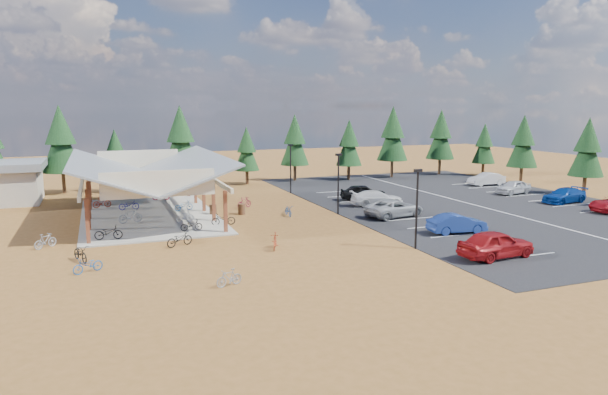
# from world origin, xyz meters

# --- Properties ---
(ground) EXTENTS (140.00, 140.00, 0.00)m
(ground) POSITION_xyz_m (0.00, 0.00, 0.00)
(ground) COLOR brown
(ground) RESTS_ON ground
(asphalt_lot) EXTENTS (27.00, 44.00, 0.04)m
(asphalt_lot) POSITION_xyz_m (18.50, 3.00, 0.02)
(asphalt_lot) COLOR black
(asphalt_lot) RESTS_ON ground
(concrete_pad) EXTENTS (10.60, 18.60, 0.10)m
(concrete_pad) POSITION_xyz_m (-10.00, 7.00, 0.05)
(concrete_pad) COLOR gray
(concrete_pad) RESTS_ON ground
(bike_pavilion) EXTENTS (11.65, 19.40, 4.97)m
(bike_pavilion) POSITION_xyz_m (-10.00, 7.00, 3.82)
(bike_pavilion) COLOR brown
(bike_pavilion) RESTS_ON concrete_pad
(lamp_post_0) EXTENTS (0.50, 0.25, 5.14)m
(lamp_post_0) POSITION_xyz_m (5.00, -10.00, 2.98)
(lamp_post_0) COLOR black
(lamp_post_0) RESTS_ON ground
(lamp_post_1) EXTENTS (0.50, 0.25, 5.14)m
(lamp_post_1) POSITION_xyz_m (5.00, 2.00, 2.98)
(lamp_post_1) COLOR black
(lamp_post_1) RESTS_ON ground
(lamp_post_2) EXTENTS (0.50, 0.25, 5.14)m
(lamp_post_2) POSITION_xyz_m (5.00, 14.00, 2.98)
(lamp_post_2) COLOR black
(lamp_post_2) RESTS_ON ground
(trash_bin_0) EXTENTS (0.60, 0.60, 0.90)m
(trash_bin_0) POSITION_xyz_m (-4.94, 5.42, 0.45)
(trash_bin_0) COLOR #4E301B
(trash_bin_0) RESTS_ON ground
(trash_bin_1) EXTENTS (0.60, 0.60, 0.90)m
(trash_bin_1) POSITION_xyz_m (-2.62, 4.85, 0.45)
(trash_bin_1) COLOR #4E301B
(trash_bin_1) RESTS_ON ground
(pine_1) EXTENTS (3.94, 3.94, 9.19)m
(pine_1) POSITION_xyz_m (-17.21, 22.49, 5.61)
(pine_1) COLOR #382314
(pine_1) RESTS_ON ground
(pine_2) EXTENTS (2.86, 2.86, 6.67)m
(pine_2) POSITION_xyz_m (-11.98, 21.33, 4.07)
(pine_2) COLOR #382314
(pine_2) RESTS_ON ground
(pine_3) EXTENTS (3.93, 3.93, 9.16)m
(pine_3) POSITION_xyz_m (-5.07, 21.95, 5.59)
(pine_3) COLOR #382314
(pine_3) RESTS_ON ground
(pine_4) EXTENTS (2.87, 2.87, 6.69)m
(pine_4) POSITION_xyz_m (2.48, 22.16, 4.08)
(pine_4) COLOR #382314
(pine_4) RESTS_ON ground
(pine_5) EXTENTS (3.47, 3.47, 8.08)m
(pine_5) POSITION_xyz_m (8.67, 22.85, 4.93)
(pine_5) COLOR #382314
(pine_5) RESTS_ON ground
(pine_6) EXTENTS (3.19, 3.19, 7.44)m
(pine_6) POSITION_xyz_m (15.18, 21.25, 4.54)
(pine_6) COLOR #382314
(pine_6) RESTS_ON ground
(pine_7) EXTENTS (3.88, 3.88, 9.04)m
(pine_7) POSITION_xyz_m (21.47, 21.60, 5.52)
(pine_7) COLOR #382314
(pine_7) RESTS_ON ground
(pine_8) EXTENTS (3.70, 3.70, 8.61)m
(pine_8) POSITION_xyz_m (28.96, 21.97, 5.26)
(pine_8) COLOR #382314
(pine_8) RESTS_ON ground
(pine_11) EXTENTS (3.41, 3.41, 7.94)m
(pine_11) POSITION_xyz_m (33.04, 2.38, 4.85)
(pine_11) COLOR #382314
(pine_11) RESTS_ON ground
(pine_12) EXTENTS (3.46, 3.46, 8.06)m
(pine_12) POSITION_xyz_m (32.91, 11.25, 4.92)
(pine_12) COLOR #382314
(pine_12) RESTS_ON ground
(pine_13) EXTENTS (2.93, 2.93, 6.82)m
(pine_13) POSITION_xyz_m (33.47, 18.74, 4.16)
(pine_13) COLOR #382314
(pine_13) RESTS_ON ground
(bike_0) EXTENTS (1.88, 0.85, 0.96)m
(bike_0) POSITION_xyz_m (-13.34, -0.80, 0.58)
(bike_0) COLOR black
(bike_0) RESTS_ON concrete_pad
(bike_1) EXTENTS (1.90, 0.92, 1.10)m
(bike_1) POSITION_xyz_m (-11.64, 4.17, 0.65)
(bike_1) COLOR #919399
(bike_1) RESTS_ON concrete_pad
(bike_2) EXTENTS (1.72, 0.67, 0.89)m
(bike_2) POSITION_xyz_m (-11.43, 9.82, 0.54)
(bike_2) COLOR navy
(bike_2) RESTS_ON concrete_pad
(bike_3) EXTENTS (1.65, 0.78, 0.95)m
(bike_3) POSITION_xyz_m (-13.61, 11.74, 0.58)
(bike_3) COLOR maroon
(bike_3) RESTS_ON concrete_pad
(bike_4) EXTENTS (1.58, 0.61, 0.82)m
(bike_4) POSITION_xyz_m (-7.65, -0.15, 0.51)
(bike_4) COLOR black
(bike_4) RESTS_ON concrete_pad
(bike_5) EXTENTS (1.55, 0.85, 0.90)m
(bike_5) POSITION_xyz_m (-7.66, 2.89, 0.55)
(bike_5) COLOR #919298
(bike_5) RESTS_ON concrete_pad
(bike_6) EXTENTS (1.75, 1.01, 0.87)m
(bike_6) POSITION_xyz_m (-7.02, 7.79, 0.54)
(bike_6) COLOR #214D85
(bike_6) RESTS_ON concrete_pad
(bike_7) EXTENTS (1.71, 0.72, 1.00)m
(bike_7) POSITION_xyz_m (-8.27, 13.95, 0.60)
(bike_7) COLOR maroon
(bike_7) RESTS_ON concrete_pad
(bike_8) EXTENTS (1.30, 2.01, 1.00)m
(bike_8) POSITION_xyz_m (-14.99, -5.44, 0.50)
(bike_8) COLOR black
(bike_8) RESTS_ON ground
(bike_9) EXTENTS (1.52, 1.37, 0.96)m
(bike_9) POSITION_xyz_m (-17.18, -1.40, 0.48)
(bike_9) COLOR gray
(bike_9) RESTS_ON ground
(bike_10) EXTENTS (1.79, 1.31, 0.90)m
(bike_10) POSITION_xyz_m (-14.56, -7.97, 0.45)
(bike_10) COLOR #1C4E91
(bike_10) RESTS_ON ground
(bike_11) EXTENTS (1.12, 1.82, 1.06)m
(bike_11) POSITION_xyz_m (-3.43, -6.84, 0.53)
(bike_11) COLOR maroon
(bike_11) RESTS_ON ground
(bike_12) EXTENTS (1.97, 1.38, 0.98)m
(bike_12) POSITION_xyz_m (-9.05, -3.97, 0.49)
(bike_12) COLOR black
(bike_12) RESTS_ON ground
(bike_13) EXTENTS (1.54, 0.86, 0.89)m
(bike_13) POSITION_xyz_m (-7.84, -12.93, 0.44)
(bike_13) COLOR gray
(bike_13) RESTS_ON ground
(bike_14) EXTENTS (0.69, 1.72, 0.89)m
(bike_14) POSITION_xyz_m (0.86, 2.87, 0.44)
(bike_14) COLOR navy
(bike_14) RESTS_ON ground
(bike_15) EXTENTS (1.67, 1.23, 1.00)m
(bike_15) POSITION_xyz_m (-1.69, 7.58, 0.50)
(bike_15) COLOR maroon
(bike_15) RESTS_ON ground
(bike_16) EXTENTS (1.85, 0.69, 0.96)m
(bike_16) POSITION_xyz_m (-4.99, 1.24, 0.48)
(bike_16) COLOR black
(bike_16) RESTS_ON ground
(car_0) EXTENTS (5.04, 2.41, 1.66)m
(car_0) POSITION_xyz_m (8.33, -13.57, 0.87)
(car_0) COLOR maroon
(car_0) RESTS_ON asphalt_lot
(car_1) EXTENTS (4.35, 1.87, 1.39)m
(car_1) POSITION_xyz_m (10.05, -7.44, 0.74)
(car_1) COLOR navy
(car_1) RESTS_ON asphalt_lot
(car_2) EXTENTS (5.49, 3.33, 1.42)m
(car_2) POSITION_xyz_m (8.87, -0.73, 0.75)
(car_2) COLOR gray
(car_2) RESTS_ON asphalt_lot
(car_3) EXTENTS (5.08, 2.83, 1.39)m
(car_3) POSITION_xyz_m (9.89, 4.18, 0.74)
(car_3) COLOR silver
(car_3) RESTS_ON asphalt_lot
(car_4) EXTENTS (4.64, 2.60, 1.49)m
(car_4) POSITION_xyz_m (10.12, 7.41, 0.79)
(car_4) COLOR black
(car_4) RESTS_ON asphalt_lot
(car_7) EXTENTS (5.01, 2.62, 1.39)m
(car_7) POSITION_xyz_m (27.13, -0.73, 0.73)
(car_7) COLOR navy
(car_7) RESTS_ON asphalt_lot
(car_8) EXTENTS (4.42, 2.46, 1.42)m
(car_8) POSITION_xyz_m (26.32, 5.10, 0.75)
(car_8) COLOR #AEB1B6
(car_8) RESTS_ON asphalt_lot
(car_9) EXTENTS (4.36, 1.58, 1.43)m
(car_9) POSITION_xyz_m (27.84, 11.17, 0.75)
(car_9) COLOR silver
(car_9) RESTS_ON asphalt_lot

